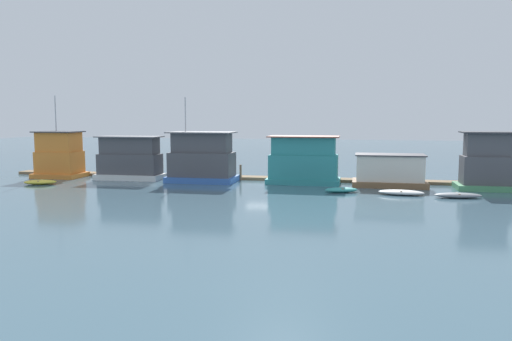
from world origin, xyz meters
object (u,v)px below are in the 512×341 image
houseboat_orange (59,156)px  mooring_post_far_left (241,172)px  dinghy_white (401,192)px  houseboat_white (130,160)px  dinghy_grey (458,195)px  houseboat_teal (304,162)px  houseboat_brown (390,171)px  houseboat_blue (202,159)px  houseboat_green (486,164)px  dinghy_teal (341,190)px  dinghy_yellow (40,182)px

houseboat_orange → mooring_post_far_left: 20.91m
houseboat_orange → dinghy_white: size_ratio=2.28×
houseboat_orange → mooring_post_far_left: bearing=4.2°
houseboat_white → dinghy_grey: 33.67m
houseboat_teal → houseboat_white: bearing=-178.7°
houseboat_orange → houseboat_brown: (36.35, -0.01, -0.92)m
houseboat_orange → houseboat_blue: houseboat_orange is taller
houseboat_green → houseboat_orange: bearing=179.4°
houseboat_teal → dinghy_white: houseboat_teal is taller
houseboat_orange → mooring_post_far_left: size_ratio=5.42×
houseboat_white → houseboat_green: size_ratio=1.34×
dinghy_white → houseboat_white: bearing=169.2°
houseboat_teal → houseboat_brown: houseboat_teal is taller
houseboat_orange → dinghy_teal: (31.82, -5.06, -2.21)m
dinghy_teal → mooring_post_far_left: size_ratio=1.93×
dinghy_white → dinghy_yellow: bearing=-179.3°
houseboat_orange → mooring_post_far_left: (20.80, 1.54, -1.59)m
houseboat_teal → dinghy_yellow: (-26.25, -6.25, -2.03)m
houseboat_orange → houseboat_brown: 36.36m
houseboat_blue → houseboat_brown: (19.26, 0.47, -0.88)m
houseboat_blue → dinghy_grey: (24.60, -5.71, -2.17)m
dinghy_teal → mooring_post_far_left: bearing=149.1°
houseboat_brown → dinghy_teal: houseboat_brown is taller
dinghy_yellow → mooring_post_far_left: size_ratio=2.06×
dinghy_white → houseboat_teal: bearing=147.9°
dinghy_teal → houseboat_white: bearing=167.8°
houseboat_brown → dinghy_yellow: 35.34m
dinghy_teal → dinghy_grey: dinghy_teal is taller
houseboat_white → dinghy_grey: size_ratio=1.82×
houseboat_green → dinghy_white: (-8.07, -4.96, -2.17)m
houseboat_teal → houseboat_green: 17.40m
houseboat_teal → dinghy_yellow: bearing=-166.6°
houseboat_white → houseboat_teal: (19.13, 0.43, 0.11)m
dinghy_grey → dinghy_teal: bearing=173.5°
houseboat_brown → dinghy_yellow: houseboat_brown is taller
houseboat_orange → dinghy_grey: 42.20m
houseboat_blue → dinghy_yellow: size_ratio=2.55×
houseboat_white → houseboat_teal: 19.14m
dinghy_grey → houseboat_green: bearing=58.8°
houseboat_green → dinghy_yellow: bearing=-173.0°
houseboat_green → houseboat_blue: bearing=-180.0°
houseboat_blue → houseboat_brown: bearing=1.4°
dinghy_white → mooring_post_far_left: bearing=156.8°
houseboat_blue → dinghy_teal: bearing=-17.2°
houseboat_blue → dinghy_grey: 25.34m
houseboat_orange → dinghy_teal: size_ratio=2.81×
houseboat_orange → houseboat_teal: houseboat_orange is taller
houseboat_orange → houseboat_teal: 27.77m
houseboat_brown → mooring_post_far_left: size_ratio=4.22×
houseboat_brown → houseboat_teal: bearing=177.2°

